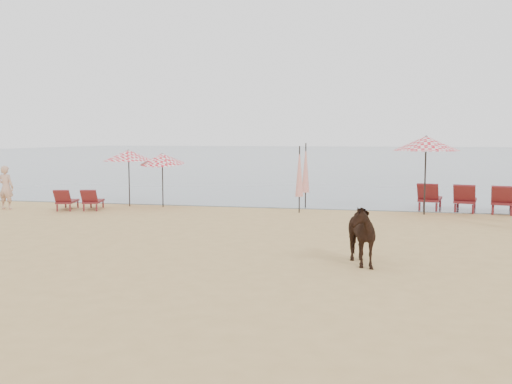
# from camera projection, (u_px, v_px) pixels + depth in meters

# --- Properties ---
(ground) EXTENTS (120.00, 120.00, 0.00)m
(ground) POSITION_uv_depth(u_px,v_px,m) (204.00, 268.00, 11.70)
(ground) COLOR tan
(ground) RESTS_ON ground
(sea) EXTENTS (160.00, 140.00, 0.06)m
(sea) POSITION_uv_depth(u_px,v_px,m) (358.00, 154.00, 89.48)
(sea) COLOR #51606B
(sea) RESTS_ON ground
(lounger_cluster_left) EXTENTS (1.84, 1.80, 0.54)m
(lounger_cluster_left) POSITION_uv_depth(u_px,v_px,m) (79.00, 200.00, 20.93)
(lounger_cluster_left) COLOR maroon
(lounger_cluster_left) RESTS_ON ground
(lounger_cluster_right) EXTENTS (3.47, 2.43, 0.70)m
(lounger_cluster_right) POSITION_uv_depth(u_px,v_px,m) (465.00, 199.00, 20.41)
(lounger_cluster_right) COLOR maroon
(lounger_cluster_right) RESTS_ON ground
(umbrella_open_left_a) EXTENTS (1.93, 1.93, 2.20)m
(umbrella_open_left_a) POSITION_uv_depth(u_px,v_px,m) (129.00, 155.00, 21.96)
(umbrella_open_left_a) COLOR black
(umbrella_open_left_a) RESTS_ON ground
(umbrella_open_left_b) EXTENTS (1.68, 1.71, 2.14)m
(umbrella_open_left_b) POSITION_uv_depth(u_px,v_px,m) (162.00, 159.00, 21.75)
(umbrella_open_left_b) COLOR black
(umbrella_open_left_b) RESTS_ON ground
(umbrella_open_right) EXTENTS (2.24, 2.24, 2.74)m
(umbrella_open_right) POSITION_uv_depth(u_px,v_px,m) (426.00, 143.00, 19.54)
(umbrella_open_right) COLOR black
(umbrella_open_right) RESTS_ON ground
(umbrella_closed_left) EXTENTS (0.29, 0.29, 2.37)m
(umbrella_closed_left) POSITION_uv_depth(u_px,v_px,m) (299.00, 172.00, 20.14)
(umbrella_closed_left) COLOR black
(umbrella_closed_left) RESTS_ON ground
(umbrella_closed_right) EXTENTS (0.30, 0.30, 2.46)m
(umbrella_closed_right) POSITION_uv_depth(u_px,v_px,m) (306.00, 168.00, 21.45)
(umbrella_closed_right) COLOR black
(umbrella_closed_right) RESTS_ON ground
(cow) EXTENTS (1.22, 1.71, 1.32)m
(cow) POSITION_uv_depth(u_px,v_px,m) (356.00, 234.00, 11.98)
(cow) COLOR black
(cow) RESTS_ON ground
(beachgoer_left) EXTENTS (0.60, 0.40, 1.63)m
(beachgoer_left) POSITION_uv_depth(u_px,v_px,m) (6.00, 187.00, 21.15)
(beachgoer_left) COLOR tan
(beachgoer_left) RESTS_ON ground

